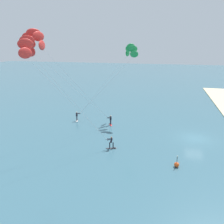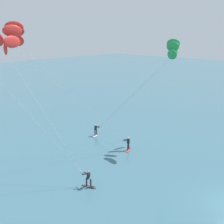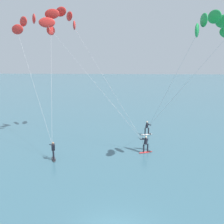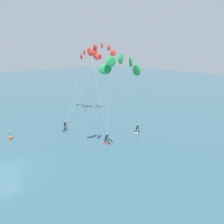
{
  "view_description": "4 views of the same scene",
  "coord_description": "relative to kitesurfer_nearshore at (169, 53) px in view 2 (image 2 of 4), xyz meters",
  "views": [
    {
      "loc": [
        -32.14,
        4.63,
        13.21
      ],
      "look_at": [
        -0.06,
        12.36,
        3.11
      ],
      "focal_mm": 36.41,
      "sensor_mm": 36.0,
      "label": 1
    },
    {
      "loc": [
        -20.06,
        -4.65,
        13.69
      ],
      "look_at": [
        2.13,
        15.49,
        4.52
      ],
      "focal_mm": 41.43,
      "sensor_mm": 36.0,
      "label": 2
    },
    {
      "loc": [
        0.48,
        -13.53,
        9.65
      ],
      "look_at": [
        -0.81,
        15.18,
        3.66
      ],
      "focal_mm": 45.54,
      "sensor_mm": 36.0,
      "label": 3
    },
    {
      "loc": [
        22.42,
        -3.44,
        13.32
      ],
      "look_at": [
        0.72,
        15.94,
        3.97
      ],
      "focal_mm": 30.59,
      "sensor_mm": 36.0,
      "label": 4
    }
  ],
  "objects": [
    {
      "name": "kitesurfer_nearshore",
      "position": [
        0.0,
        0.0,
        0.0
      ],
      "size": [
        7.58,
        10.56,
        13.09
      ],
      "color": "white",
      "rests_on": "ground"
    },
    {
      "name": "kitesurfer_mid_water",
      "position": [
        -14.0,
        8.61,
        1.64
      ],
      "size": [
        12.39,
        10.02,
        14.83
      ],
      "color": "red",
      "rests_on": "ground"
    }
  ]
}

